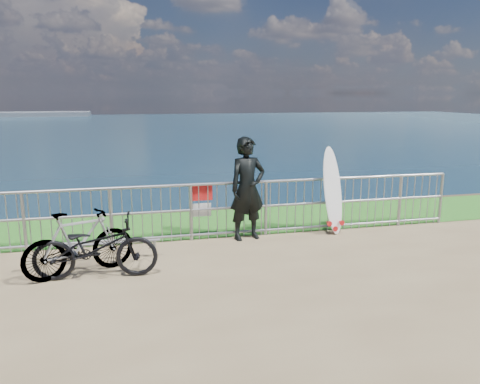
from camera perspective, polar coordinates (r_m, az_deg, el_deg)
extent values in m
plane|color=#256F1E|center=(10.34, -3.94, -3.79)|extent=(120.00, 120.00, 0.00)
cube|color=brown|center=(12.34, -4.70, -13.58)|extent=(120.00, 0.30, 5.00)
plane|color=#173347|center=(97.45, -12.37, 7.08)|extent=(260.00, 260.00, 0.00)
cylinder|color=gray|center=(9.03, -2.90, 1.02)|extent=(10.00, 0.06, 0.06)
cylinder|color=gray|center=(9.14, -2.86, -2.03)|extent=(10.00, 0.05, 0.05)
cylinder|color=gray|center=(9.28, -2.83, -5.06)|extent=(10.00, 0.05, 0.05)
cylinder|color=gray|center=(9.22, -24.83, -3.38)|extent=(0.06, 0.06, 1.10)
cylinder|color=gray|center=(9.03, -15.46, -3.00)|extent=(0.06, 0.06, 1.10)
cylinder|color=gray|center=(9.08, -5.97, -2.53)|extent=(0.06, 0.06, 1.10)
cylinder|color=gray|center=(9.38, 3.16, -2.02)|extent=(0.06, 0.06, 1.10)
cylinder|color=gray|center=(9.90, 11.52, -1.50)|extent=(0.06, 0.06, 1.10)
cylinder|color=gray|center=(10.61, 18.91, -1.01)|extent=(0.06, 0.06, 1.10)
cylinder|color=gray|center=(11.17, 23.27, -0.72)|extent=(0.06, 0.06, 1.10)
cube|color=red|center=(9.08, -4.69, -0.11)|extent=(0.42, 0.02, 0.30)
cube|color=white|center=(9.08, -4.69, -0.11)|extent=(0.38, 0.01, 0.08)
cube|color=white|center=(9.16, -4.66, -2.19)|extent=(0.36, 0.02, 0.26)
imported|color=black|center=(9.03, 0.92, 0.40)|extent=(0.82, 0.62, 2.01)
ellipsoid|color=white|center=(9.64, 11.24, 0.22)|extent=(0.58, 0.54, 1.78)
cone|color=red|center=(9.62, 10.64, -3.68)|extent=(0.11, 0.19, 0.11)
cone|color=red|center=(9.74, 12.11, -3.56)|extent=(0.11, 0.19, 0.11)
cone|color=red|center=(9.71, 11.35, -4.28)|extent=(0.11, 0.19, 0.11)
imported|color=black|center=(7.55, -17.22, -6.48)|extent=(1.92, 0.78, 0.98)
imported|color=black|center=(7.75, -19.03, -5.90)|extent=(1.79, 1.09, 1.04)
cylinder|color=gray|center=(8.29, -15.32, -6.02)|extent=(1.62, 0.05, 0.05)
cylinder|color=gray|center=(8.40, -20.13, -7.23)|extent=(0.04, 0.04, 0.31)
cylinder|color=gray|center=(8.33, -10.36, -6.82)|extent=(0.04, 0.04, 0.31)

